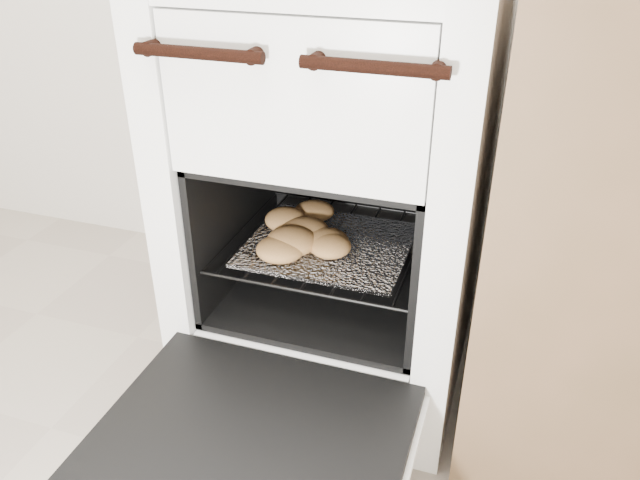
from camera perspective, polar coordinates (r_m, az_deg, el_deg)
The scene contains 5 objects.
stove at distance 1.41m, azimuth 1.96°, elevation 4.64°, with size 0.62×0.69×0.95m.
oven_door at distance 1.16m, azimuth -6.15°, elevation -17.61°, with size 0.56×0.43×0.04m.
oven_rack at distance 1.40m, azimuth 1.08°, elevation -0.24°, with size 0.45×0.43×0.01m.
foil_sheet at distance 1.38m, azimuth 0.82°, elevation -0.42°, with size 0.35×0.31×0.01m, color white.
baked_rolls at distance 1.36m, azimuth -1.59°, elevation 0.54°, with size 0.26×0.32×0.05m.
Camera 1 is at (0.56, -0.08, 1.05)m, focal length 35.00 mm.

